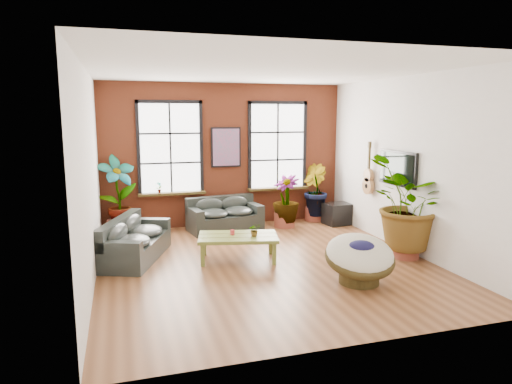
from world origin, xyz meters
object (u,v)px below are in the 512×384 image
sofa_back (224,215)px  papasan_chair (360,257)px  coffee_table (238,238)px  sofa_left (133,241)px

sofa_back → papasan_chair: 4.31m
sofa_back → papasan_chair: size_ratio=1.34×
coffee_table → papasan_chair: size_ratio=1.20×
coffee_table → papasan_chair: bearing=-34.7°
sofa_back → coffee_table: size_ratio=1.12×
sofa_left → papasan_chair: 4.25m
sofa_left → papasan_chair: (3.51, -2.39, 0.08)m
sofa_left → coffee_table: bearing=-87.3°
coffee_table → sofa_left: bearing=174.4°
sofa_back → coffee_table: (-0.26, -2.34, 0.06)m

